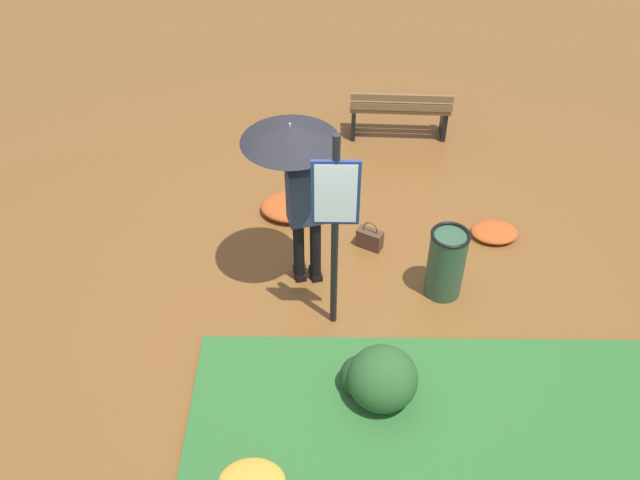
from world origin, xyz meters
TOP-DOWN VIEW (x-y plane):
  - ground_plane at (0.00, 0.00)m, footprint 18.00×18.00m
  - person_with_umbrella at (0.37, -0.09)m, footprint 0.96×0.96m
  - info_sign_post at (0.01, 0.52)m, footprint 0.44×0.07m
  - handbag at (-0.42, -0.64)m, footprint 0.33×0.26m
  - park_bench at (-0.93, -3.00)m, footprint 1.40×0.42m
  - trash_bin at (-1.19, 0.07)m, footprint 0.42×0.42m
  - shrub_cluster at (-0.40, 1.47)m, footprint 0.72×0.65m
  - leaf_pile_by_bench at (0.52, -1.27)m, footprint 0.78×0.62m
  - leaf_pile_far_path at (-1.92, -0.85)m, footprint 0.56×0.44m

SIDE VIEW (x-z plane):
  - ground_plane at x=0.00m, z-range 0.00..0.00m
  - leaf_pile_far_path at x=-1.92m, z-range 0.00..0.12m
  - leaf_pile_by_bench at x=0.52m, z-range 0.00..0.17m
  - handbag at x=-0.42m, z-range -0.06..0.31m
  - shrub_cluster at x=-0.40m, z-range -0.02..0.57m
  - park_bench at x=-0.93m, z-range 0.03..0.78m
  - trash_bin at x=-1.19m, z-range 0.00..0.84m
  - info_sign_post at x=0.01m, z-range 0.29..2.59m
  - person_with_umbrella at x=0.37m, z-range 0.53..2.57m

